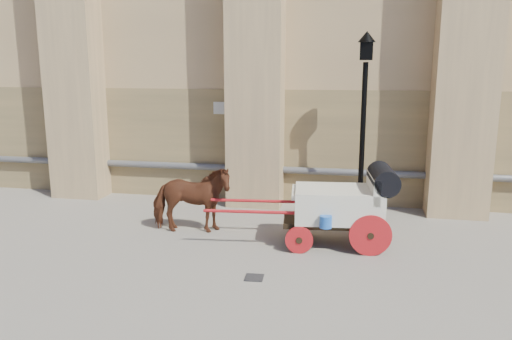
# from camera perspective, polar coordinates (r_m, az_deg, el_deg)

# --- Properties ---
(ground) EXTENTS (90.00, 90.00, 0.00)m
(ground) POSITION_cam_1_polar(r_m,az_deg,el_deg) (9.75, 1.72, -9.85)
(ground) COLOR slate
(ground) RESTS_ON ground
(horse) EXTENTS (1.87, 1.07, 1.49)m
(horse) POSITION_cam_1_polar(r_m,az_deg,el_deg) (10.96, -7.44, -3.37)
(horse) COLOR #5E2F1A
(horse) RESTS_ON ground
(carriage) EXTENTS (3.88, 1.46, 1.66)m
(carriage) POSITION_cam_1_polar(r_m,az_deg,el_deg) (10.23, 10.09, -3.68)
(carriage) COLOR black
(carriage) RESTS_ON ground
(street_lamp) EXTENTS (0.41, 0.41, 4.37)m
(street_lamp) POSITION_cam_1_polar(r_m,az_deg,el_deg) (11.98, 12.16, 5.51)
(street_lamp) COLOR black
(street_lamp) RESTS_ON ground
(drain_grate_near) EXTENTS (0.34, 0.34, 0.01)m
(drain_grate_near) POSITION_cam_1_polar(r_m,az_deg,el_deg) (8.82, -0.21, -12.19)
(drain_grate_near) COLOR black
(drain_grate_near) RESTS_ON ground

